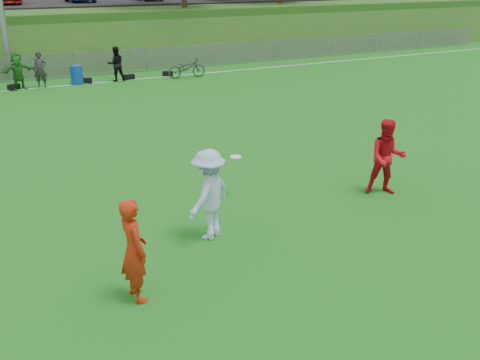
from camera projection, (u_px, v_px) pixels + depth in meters
ground at (262, 235)px, 11.27m from camera, size 120.00×120.00×0.00m
sideline_far at (83, 84)px, 26.19m from camera, size 60.00×0.10×0.01m
fence at (74, 65)px, 27.62m from camera, size 58.00×0.06×1.30m
berm at (41, 28)px, 36.43m from camera, size 120.00×18.00×3.00m
parking_lot at (34, 3)px, 37.52m from camera, size 120.00×12.00×0.10m
spectator_row at (24, 71)px, 24.78m from camera, size 8.68×0.90×1.69m
gear_bags at (102, 79)px, 26.63m from camera, size 8.18×0.56×0.26m
player_red_left at (134, 250)px, 8.79m from camera, size 0.51×0.71×1.82m
player_red_center at (387, 157)px, 13.04m from camera, size 1.15×1.08×1.89m
player_blue at (209, 195)px, 10.86m from camera, size 1.42×1.27×1.91m
frisbee at (236, 157)px, 12.89m from camera, size 0.28×0.28×0.03m
recycling_bin at (77, 75)px, 26.00m from camera, size 0.79×0.79×0.90m
bicycle at (187, 68)px, 27.52m from camera, size 2.00×0.79×1.03m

